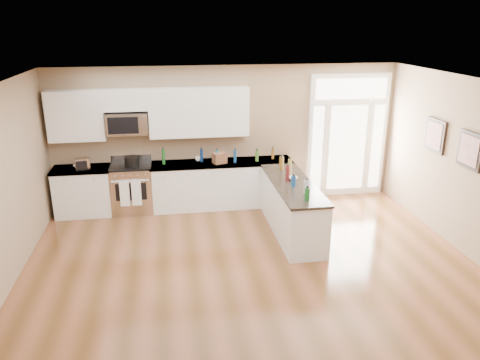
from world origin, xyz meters
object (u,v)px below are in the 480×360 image
(stockpot, at_px, (132,161))
(toaster_oven, at_px, (82,164))
(peninsula_cabinet, at_px, (292,209))
(kitchen_range, at_px, (132,188))

(stockpot, xyz_separation_m, toaster_oven, (-0.91, -0.02, -0.00))
(peninsula_cabinet, height_order, kitchen_range, kitchen_range)
(kitchen_range, bearing_deg, toaster_oven, -174.55)
(peninsula_cabinet, xyz_separation_m, kitchen_range, (-2.87, 1.45, 0.04))
(toaster_oven, bearing_deg, stockpot, -10.69)
(peninsula_cabinet, bearing_deg, toaster_oven, 159.97)
(kitchen_range, relative_size, toaster_oven, 4.13)
(stockpot, bearing_deg, peninsula_cabinet, -26.13)
(stockpot, height_order, toaster_oven, toaster_oven)
(kitchen_range, bearing_deg, stockpot, -60.13)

